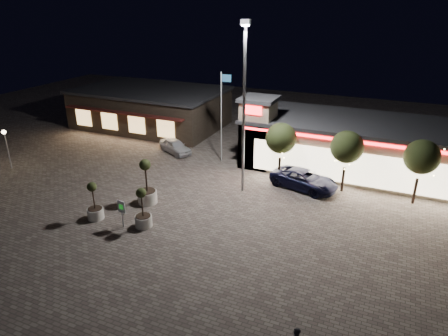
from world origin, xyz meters
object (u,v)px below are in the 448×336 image
at_px(planter_left, 147,190).
at_px(valet_sign, 122,209).
at_px(planter_mid, 95,207).
at_px(white_sedan, 175,146).
at_px(pickup_truck, 304,179).

bearing_deg(planter_left, valet_sign, -82.70).
distance_m(planter_mid, valet_sign, 2.41).
relative_size(white_sedan, planter_mid, 1.47).
height_order(planter_left, planter_mid, planter_left).
relative_size(pickup_truck, valet_sign, 2.79).
bearing_deg(planter_mid, planter_left, 60.13).
bearing_deg(pickup_truck, valet_sign, 153.07).
bearing_deg(planter_left, white_sedan, 109.14).
bearing_deg(valet_sign, planter_left, 97.30).
distance_m(white_sedan, planter_mid, 13.13).
xyz_separation_m(planter_left, planter_mid, (-1.91, -3.32, -0.21)).
height_order(pickup_truck, white_sedan, pickup_truck).
height_order(pickup_truck, planter_mid, planter_mid).
bearing_deg(planter_mid, valet_sign, -4.06).
height_order(white_sedan, planter_mid, planter_mid).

